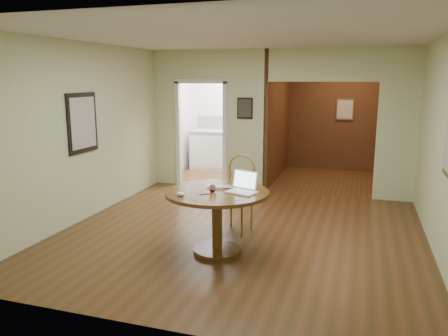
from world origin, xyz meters
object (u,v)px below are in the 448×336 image
(chair, at_px, (239,189))
(open_laptop, at_px, (243,186))
(dining_table, at_px, (217,207))
(closed_laptop, at_px, (220,188))

(chair, relative_size, open_laptop, 2.68)
(open_laptop, bearing_deg, chair, 128.46)
(dining_table, relative_size, open_laptop, 3.12)
(closed_laptop, bearing_deg, chair, 83.23)
(open_laptop, height_order, closed_laptop, open_laptop)
(dining_table, bearing_deg, closed_laptop, 88.23)
(open_laptop, xyz_separation_m, closed_laptop, (-0.31, 0.04, -0.05))
(dining_table, height_order, chair, chair)
(open_laptop, bearing_deg, dining_table, -149.46)
(chair, bearing_deg, dining_table, -81.95)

